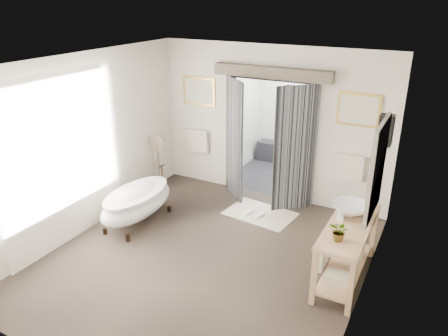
{
  "coord_description": "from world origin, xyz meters",
  "views": [
    {
      "loc": [
        2.88,
        -4.85,
        3.75
      ],
      "look_at": [
        0.0,
        0.6,
        1.25
      ],
      "focal_mm": 35.0,
      "sensor_mm": 36.0,
      "label": 1
    }
  ],
  "objects_px": {
    "vanity": "(345,247)",
    "basin": "(351,210)",
    "rug": "(260,214)",
    "clawfoot_tub": "(137,202)"
  },
  "relations": [
    {
      "from": "vanity",
      "to": "basin",
      "type": "distance_m",
      "value": 0.52
    },
    {
      "from": "vanity",
      "to": "rug",
      "type": "bearing_deg",
      "value": 145.62
    },
    {
      "from": "rug",
      "to": "basin",
      "type": "bearing_deg",
      "value": -28.14
    },
    {
      "from": "basin",
      "to": "vanity",
      "type": "bearing_deg",
      "value": -93.24
    },
    {
      "from": "vanity",
      "to": "rug",
      "type": "height_order",
      "value": "vanity"
    },
    {
      "from": "vanity",
      "to": "rug",
      "type": "xyz_separation_m",
      "value": [
        -1.77,
        1.21,
        -0.5
      ]
    },
    {
      "from": "vanity",
      "to": "basin",
      "type": "xyz_separation_m",
      "value": [
        -0.03,
        0.28,
        0.43
      ]
    },
    {
      "from": "rug",
      "to": "basin",
      "type": "distance_m",
      "value": 2.18
    },
    {
      "from": "basin",
      "to": "clawfoot_tub",
      "type": "bearing_deg",
      "value": 175.45
    },
    {
      "from": "rug",
      "to": "clawfoot_tub",
      "type": "bearing_deg",
      "value": -144.19
    }
  ]
}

